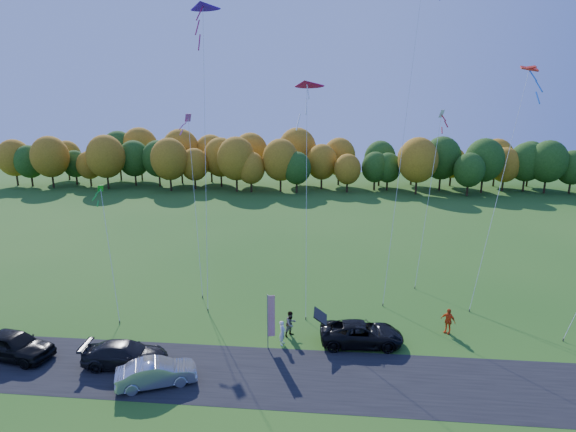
# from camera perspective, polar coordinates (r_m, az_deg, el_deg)

# --- Properties ---
(ground) EXTENTS (160.00, 160.00, 0.00)m
(ground) POSITION_cam_1_polar(r_m,az_deg,el_deg) (30.68, -1.10, -15.53)
(ground) COLOR #205316
(asphalt_strip) EXTENTS (90.00, 6.00, 0.01)m
(asphalt_strip) POSITION_cam_1_polar(r_m,az_deg,el_deg) (27.28, -2.12, -19.60)
(asphalt_strip) COLOR black
(asphalt_strip) RESTS_ON ground
(tree_line) EXTENTS (116.00, 12.00, 10.00)m
(tree_line) POSITION_cam_1_polar(r_m,az_deg,el_deg) (83.01, 3.22, 3.27)
(tree_line) COLOR #1E4711
(tree_line) RESTS_ON ground
(black_suv) EXTENTS (5.49, 2.79, 1.49)m
(black_suv) POSITION_cam_1_polar(r_m,az_deg,el_deg) (30.33, 9.31, -14.49)
(black_suv) COLOR black
(black_suv) RESTS_ON ground
(silver_sedan) EXTENTS (4.56, 3.05, 1.42)m
(silver_sedan) POSITION_cam_1_polar(r_m,az_deg,el_deg) (27.20, -16.37, -18.55)
(silver_sedan) COLOR #AEAEB3
(silver_sedan) RESTS_ON ground
(dark_truck_a) EXTENTS (5.10, 2.41, 1.44)m
(dark_truck_a) POSITION_cam_1_polar(r_m,az_deg,el_deg) (29.45, -19.98, -16.16)
(dark_truck_a) COLOR black
(dark_truck_a) RESTS_ON ground
(dark_truck_b) EXTENTS (5.28, 2.80, 1.71)m
(dark_truck_b) POSITION_cam_1_polar(r_m,az_deg,el_deg) (33.03, -31.51, -13.78)
(dark_truck_b) COLOR black
(dark_truck_b) RESTS_ON ground
(person_tailgate_a) EXTENTS (0.49, 0.66, 1.63)m
(person_tailgate_a) POSITION_cam_1_polar(r_m,az_deg,el_deg) (29.87, -0.72, -14.61)
(person_tailgate_a) COLOR white
(person_tailgate_a) RESTS_ON ground
(person_tailgate_b) EXTENTS (1.06, 1.06, 1.73)m
(person_tailgate_b) POSITION_cam_1_polar(r_m,az_deg,el_deg) (30.86, 0.35, -13.51)
(person_tailgate_b) COLOR gray
(person_tailgate_b) RESTS_ON ground
(person_east) EXTENTS (1.08, 0.98, 1.77)m
(person_east) POSITION_cam_1_polar(r_m,az_deg,el_deg) (33.02, 19.65, -12.43)
(person_east) COLOR #E84D15
(person_east) RESTS_ON ground
(feather_flag) EXTENTS (0.48, 0.17, 3.69)m
(feather_flag) POSITION_cam_1_polar(r_m,az_deg,el_deg) (28.82, -2.25, -12.53)
(feather_flag) COLOR #999999
(feather_flag) RESTS_ON ground
(kite_delta_blue) EXTENTS (3.64, 11.17, 24.94)m
(kite_delta_blue) POSITION_cam_1_polar(r_m,az_deg,el_deg) (37.10, -10.51, 9.25)
(kite_delta_blue) COLOR #4C3F33
(kite_delta_blue) RESTS_ON ground
(kite_parafoil_orange) EXTENTS (5.42, 12.55, 27.44)m
(kite_parafoil_orange) POSITION_cam_1_polar(r_m,az_deg,el_deg) (39.07, 14.66, 11.18)
(kite_parafoil_orange) COLOR #4C3F33
(kite_parafoil_orange) RESTS_ON ground
(kite_delta_red) EXTENTS (2.76, 10.77, 18.42)m
(kite_delta_red) POSITION_cam_1_polar(r_m,az_deg,el_deg) (35.68, 2.35, 5.39)
(kite_delta_red) COLOR #4C3F33
(kite_delta_red) RESTS_ON ground
(kite_parafoil_rainbow) EXTENTS (6.88, 8.59, 18.57)m
(kite_parafoil_rainbow) POSITION_cam_1_polar(r_m,az_deg,el_deg) (39.08, 25.43, 3.79)
(kite_parafoil_rainbow) COLOR #4C3F33
(kite_parafoil_rainbow) RESTS_ON ground
(kite_diamond_green) EXTENTS (4.14, 6.42, 9.19)m
(kite_diamond_green) POSITION_cam_1_polar(r_m,az_deg,el_deg) (36.61, -21.74, -4.08)
(kite_diamond_green) COLOR #4C3F33
(kite_diamond_green) RESTS_ON ground
(kite_diamond_white) EXTENTS (3.20, 7.07, 15.08)m
(kite_diamond_white) POSITION_cam_1_polar(r_m,az_deg,el_deg) (41.19, 17.45, 2.35)
(kite_diamond_white) COLOR #4C3F33
(kite_diamond_white) RESTS_ON ground
(kite_diamond_pink) EXTENTS (3.39, 7.88, 14.74)m
(kite_diamond_pink) POSITION_cam_1_polar(r_m,az_deg,el_deg) (38.96, -11.74, 1.79)
(kite_diamond_pink) COLOR #4C3F33
(kite_diamond_pink) RESTS_ON ground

